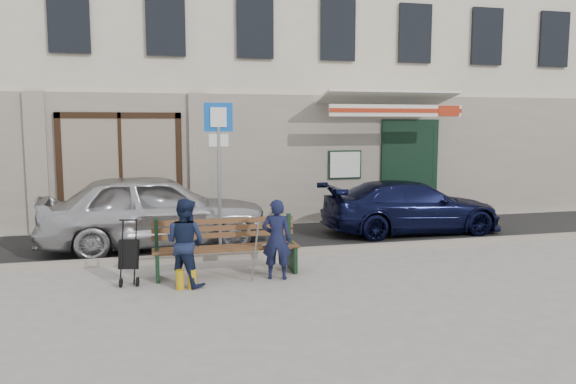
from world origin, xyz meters
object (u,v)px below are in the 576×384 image
object	(u,v)px
stroller	(129,256)
bench	(224,248)
car_silver	(155,210)
parking_sign	(219,153)
man	(277,239)
car_navy	(411,207)
woman	(185,242)

from	to	relation	value
stroller	bench	bearing A→B (deg)	17.73
car_silver	stroller	world-z (taller)	car_silver
parking_sign	man	size ratio (longest dim) A/B	2.22
bench	man	xyz separation A→B (m)	(0.80, -0.44, 0.19)
car_navy	stroller	xyz separation A→B (m)	(-6.15, -2.70, -0.16)
car_navy	woman	size ratio (longest dim) A/B	3.03
stroller	woman	bearing A→B (deg)	-9.45
bench	car_silver	bearing A→B (deg)	113.78
man	parking_sign	bearing A→B (deg)	-53.01
woman	stroller	size ratio (longest dim) A/B	1.37
parking_sign	man	bearing A→B (deg)	-68.31
car_silver	car_navy	distance (m)	5.71
bench	woman	xyz separation A→B (m)	(-0.65, -0.48, 0.22)
car_navy	bench	world-z (taller)	car_navy
car_navy	woman	world-z (taller)	woman
man	stroller	xyz separation A→B (m)	(-2.30, 0.30, -0.21)
car_silver	woman	xyz separation A→B (m)	(0.40, -2.88, -0.09)
car_silver	parking_sign	size ratio (longest dim) A/B	1.56
car_navy	parking_sign	size ratio (longest dim) A/B	1.43
car_navy	bench	bearing A→B (deg)	119.38
car_silver	car_navy	xyz separation A→B (m)	(5.70, 0.16, -0.17)
parking_sign	stroller	world-z (taller)	parking_sign
man	stroller	bearing A→B (deg)	10.24
stroller	car_navy	bearing A→B (deg)	35.88
bench	stroller	bearing A→B (deg)	-174.43
bench	stroller	size ratio (longest dim) A/B	2.41
man	stroller	world-z (taller)	man
parking_sign	woman	size ratio (longest dim) A/B	2.11
woman	stroller	world-z (taller)	woman
woman	parking_sign	bearing A→B (deg)	-73.54
man	woman	distance (m)	1.45
bench	stroller	xyz separation A→B (m)	(-1.50, -0.15, -0.02)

